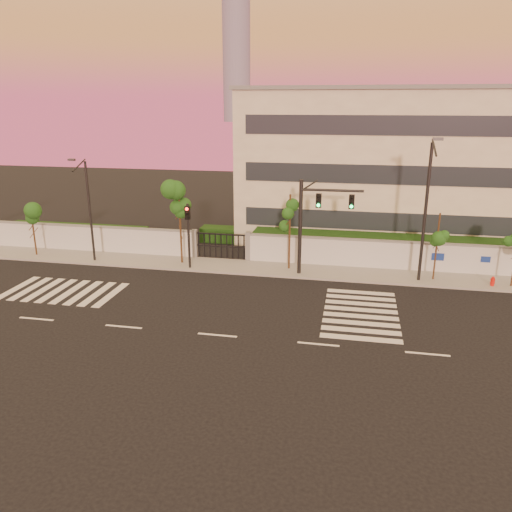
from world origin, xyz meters
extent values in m
plane|color=black|center=(0.00, 0.00, 0.00)|extent=(120.00, 120.00, 0.00)
cube|color=gray|center=(0.00, 10.50, 0.07)|extent=(60.00, 3.00, 0.15)
cube|color=silver|center=(-17.50, 12.00, 1.00)|extent=(25.00, 0.30, 2.00)
cube|color=slate|center=(-17.50, 12.00, 2.06)|extent=(25.00, 0.36, 0.12)
cube|color=silver|center=(14.50, 12.00, 1.00)|extent=(31.00, 0.30, 2.00)
cube|color=slate|center=(14.50, 12.00, 2.06)|extent=(31.00, 0.36, 0.12)
cube|color=slate|center=(-5.00, 12.00, 1.10)|extent=(0.35, 0.35, 2.20)
cube|color=slate|center=(-1.00, 12.00, 1.10)|extent=(0.35, 0.35, 2.20)
cube|color=black|center=(9.00, 14.50, 0.90)|extent=(20.00, 2.00, 1.80)
cube|color=black|center=(-16.00, 14.50, 0.70)|extent=(12.00, 1.80, 1.40)
cube|color=black|center=(-3.00, 17.00, 0.60)|extent=(6.00, 1.50, 1.20)
cube|color=beige|center=(9.00, 22.00, 6.00)|extent=(24.00, 12.00, 12.00)
cube|color=#262D38|center=(9.00, 15.98, 2.50)|extent=(22.00, 0.08, 1.40)
cube|color=#262D38|center=(9.00, 15.98, 6.00)|extent=(22.00, 0.08, 1.40)
cube|color=#262D38|center=(9.00, 15.98, 9.50)|extent=(22.00, 0.08, 1.40)
cube|color=slate|center=(9.00, 22.00, 12.10)|extent=(24.40, 12.40, 0.30)
cylinder|color=slate|center=(-65.00, 280.00, 55.00)|extent=(16.00, 16.00, 110.00)
cube|color=silver|center=(-14.00, 4.00, 0.01)|extent=(0.50, 4.00, 0.02)
cube|color=silver|center=(-13.10, 4.00, 0.01)|extent=(0.50, 4.00, 0.02)
cube|color=silver|center=(-12.20, 4.00, 0.01)|extent=(0.50, 4.00, 0.02)
cube|color=silver|center=(-11.30, 4.00, 0.01)|extent=(0.50, 4.00, 0.02)
cube|color=silver|center=(-10.40, 4.00, 0.01)|extent=(0.50, 4.00, 0.02)
cube|color=silver|center=(-9.50, 4.00, 0.01)|extent=(0.50, 4.00, 0.02)
cube|color=silver|center=(-8.60, 4.00, 0.01)|extent=(0.50, 4.00, 0.02)
cube|color=silver|center=(-7.70, 4.00, 0.01)|extent=(0.50, 4.00, 0.02)
cube|color=silver|center=(7.00, 1.00, 0.01)|extent=(4.00, 0.50, 0.02)
cube|color=silver|center=(7.00, 1.90, 0.01)|extent=(4.00, 0.50, 0.02)
cube|color=silver|center=(7.00, 2.80, 0.01)|extent=(4.00, 0.50, 0.02)
cube|color=silver|center=(7.00, 3.70, 0.01)|extent=(4.00, 0.50, 0.02)
cube|color=silver|center=(7.00, 4.60, 0.01)|extent=(4.00, 0.50, 0.02)
cube|color=silver|center=(7.00, 5.50, 0.01)|extent=(4.00, 0.50, 0.02)
cube|color=silver|center=(7.00, 6.40, 0.01)|extent=(4.00, 0.50, 0.02)
cube|color=silver|center=(7.00, 7.30, 0.01)|extent=(4.00, 0.50, 0.02)
cube|color=silver|center=(-10.00, 0.00, 0.01)|extent=(2.00, 0.15, 0.01)
cube|color=silver|center=(-5.00, 0.00, 0.01)|extent=(2.00, 0.15, 0.01)
cube|color=silver|center=(0.00, 0.00, 0.01)|extent=(2.00, 0.15, 0.01)
cube|color=silver|center=(5.00, 0.00, 0.01)|extent=(2.00, 0.15, 0.01)
cube|color=silver|center=(10.00, 0.00, 0.01)|extent=(2.00, 0.15, 0.01)
cylinder|color=#382314|center=(-16.86, 10.21, 2.01)|extent=(0.13, 0.13, 4.02)
sphere|color=#1C4212|center=(-16.86, 10.21, 3.21)|extent=(1.16, 1.16, 1.16)
sphere|color=#1C4212|center=(-16.49, 10.42, 2.61)|extent=(0.88, 0.88, 0.88)
sphere|color=#1C4212|center=(-17.17, 10.05, 2.81)|extent=(0.84, 0.84, 0.84)
cylinder|color=#382314|center=(-5.50, 10.48, 2.91)|extent=(0.13, 0.13, 5.83)
sphere|color=#1C4212|center=(-5.50, 10.48, 4.66)|extent=(1.23, 1.23, 1.23)
sphere|color=#1C4212|center=(-5.11, 10.70, 3.79)|extent=(0.94, 0.94, 0.94)
sphere|color=#1C4212|center=(-5.83, 10.31, 4.08)|extent=(0.89, 0.89, 0.89)
cylinder|color=#382314|center=(2.16, 10.64, 2.64)|extent=(0.13, 0.13, 5.27)
sphere|color=#1C4212|center=(2.16, 10.64, 4.22)|extent=(1.21, 1.21, 1.21)
sphere|color=#1C4212|center=(2.54, 10.86, 3.43)|extent=(0.93, 0.93, 0.93)
sphere|color=#1C4212|center=(1.83, 10.48, 3.69)|extent=(0.88, 0.88, 0.88)
cylinder|color=#382314|center=(11.59, 10.28, 2.25)|extent=(0.11, 0.11, 4.50)
sphere|color=#1C4212|center=(11.59, 10.28, 3.60)|extent=(0.97, 0.97, 0.97)
sphere|color=#1C4212|center=(11.90, 10.46, 2.92)|extent=(0.74, 0.74, 0.74)
sphere|color=#1C4212|center=(11.32, 10.15, 3.15)|extent=(0.71, 0.71, 0.71)
cylinder|color=black|center=(2.95, 9.79, 3.20)|extent=(0.25, 0.25, 6.39)
cylinder|color=black|center=(4.91, 9.79, 5.77)|extent=(3.92, 0.25, 0.16)
cube|color=black|center=(4.09, 9.74, 5.10)|extent=(0.36, 0.19, 0.93)
sphere|color=#0CF259|center=(4.09, 9.63, 4.82)|extent=(0.21, 0.21, 0.21)
cube|color=black|center=(6.15, 9.74, 5.10)|extent=(0.36, 0.19, 0.93)
sphere|color=#0CF259|center=(6.15, 9.63, 4.82)|extent=(0.21, 0.21, 0.21)
cylinder|color=black|center=(-4.58, 9.51, 2.31)|extent=(0.16, 0.16, 4.62)
cube|color=black|center=(-4.58, 9.46, 4.00)|extent=(0.36, 0.18, 0.92)
sphere|color=red|center=(-4.58, 9.35, 4.29)|extent=(0.21, 0.21, 0.21)
cylinder|color=black|center=(-11.88, 9.77, 3.61)|extent=(0.16, 0.16, 7.23)
cylinder|color=black|center=(-11.88, 8.96, 7.05)|extent=(0.09, 1.73, 0.70)
cube|color=#3F3F44|center=(-11.88, 8.15, 7.50)|extent=(0.45, 0.23, 0.14)
cylinder|color=black|center=(10.66, 9.97, 4.40)|extent=(0.20, 0.20, 8.80)
cylinder|color=black|center=(10.66, 8.98, 8.58)|extent=(0.11, 2.10, 0.86)
cube|color=#3F3F44|center=(10.66, 7.99, 9.13)|extent=(0.55, 0.27, 0.16)
cylinder|color=red|center=(15.03, 9.71, 0.25)|extent=(0.22, 0.22, 0.50)
cylinder|color=red|center=(15.03, 9.71, 0.55)|extent=(0.28, 0.28, 0.10)
sphere|color=red|center=(15.03, 9.71, 0.66)|extent=(0.18, 0.18, 0.18)
cylinder|color=red|center=(15.03, 9.71, 0.35)|extent=(0.29, 0.13, 0.10)
camera|label=1|loc=(6.25, -21.69, 11.07)|focal=35.00mm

